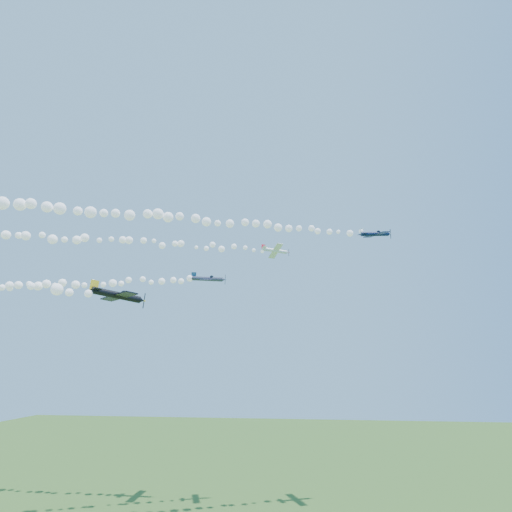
# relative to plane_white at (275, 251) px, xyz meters

# --- Properties ---
(ground) EXTENTS (260.00, 260.00, 0.00)m
(ground) POSITION_rel_plane_white_xyz_m (-6.33, 3.70, -48.61)
(ground) COLOR #335921
(ground) RESTS_ON ground
(plane_white) EXTENTS (6.07, 6.22, 2.31)m
(plane_white) POSITION_rel_plane_white_xyz_m (0.00, 0.00, 0.00)
(plane_white) COLOR white
(smoke_trail_white) EXTENTS (61.43, 25.51, 2.67)m
(smoke_trail_white) POSITION_rel_plane_white_xyz_m (-32.34, -12.71, -0.29)
(smoke_trail_white) COLOR white
(plane_navy) EXTENTS (7.25, 7.62, 2.07)m
(plane_navy) POSITION_rel_plane_white_xyz_m (20.73, 1.52, 3.25)
(plane_navy) COLOR #0C1839
(smoke_trail_navy) EXTENTS (65.10, 28.88, 2.89)m
(smoke_trail_navy) POSITION_rel_plane_white_xyz_m (-13.75, -12.94, 3.02)
(smoke_trail_navy) COLOR white
(plane_grey) EXTENTS (7.65, 7.84, 2.81)m
(plane_grey) POSITION_rel_plane_white_xyz_m (-14.22, 0.67, -5.49)
(plane_grey) COLOR #393D54
(smoke_trail_grey) EXTENTS (74.04, 3.70, 3.38)m
(smoke_trail_grey) POSITION_rel_plane_white_xyz_m (-53.52, 1.17, -5.88)
(smoke_trail_grey) COLOR white
(plane_black) EXTENTS (7.47, 7.31, 3.22)m
(plane_black) POSITION_rel_plane_white_xyz_m (-18.96, -30.79, -13.77)
(plane_black) COLOR black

